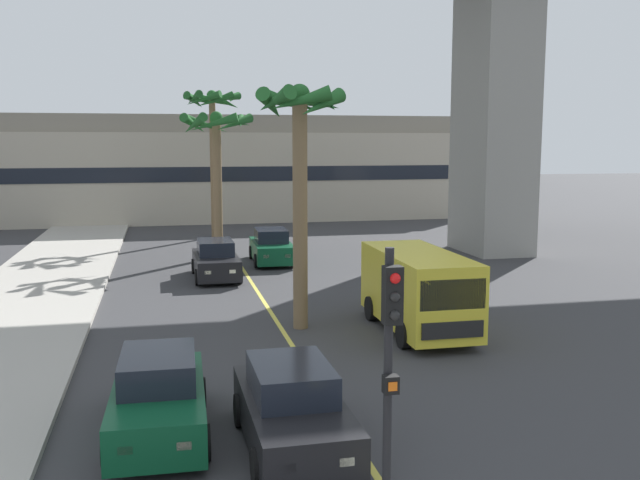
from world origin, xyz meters
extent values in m
cube|color=#DBCC4C|center=(0.00, 24.00, 0.00)|extent=(0.14, 56.00, 0.01)
cube|color=gray|center=(12.88, 31.85, 7.36)|extent=(2.80, 4.40, 14.72)
cube|color=#BCB29E|center=(0.00, 50.83, 3.09)|extent=(37.39, 8.00, 6.18)
cube|color=gray|center=(0.00, 50.83, 6.78)|extent=(36.64, 7.20, 1.20)
cube|color=black|center=(0.00, 46.81, 3.40)|extent=(33.65, 0.04, 1.00)
cube|color=#0C4728|center=(1.49, 30.94, 0.58)|extent=(1.85, 4.16, 0.80)
cube|color=black|center=(1.49, 31.09, 1.26)|extent=(1.47, 2.10, 0.60)
cube|color=#F2EDCC|center=(1.88, 28.91, 0.63)|extent=(0.24, 0.09, 0.14)
cube|color=#F2EDCC|center=(0.95, 28.94, 0.63)|extent=(0.24, 0.09, 0.14)
cylinder|color=black|center=(2.25, 29.64, 0.32)|extent=(0.24, 0.65, 0.64)
cylinder|color=black|center=(0.64, 29.69, 0.32)|extent=(0.24, 0.65, 0.64)
cylinder|color=black|center=(2.34, 32.18, 0.32)|extent=(0.24, 0.65, 0.64)
cylinder|color=black|center=(0.73, 32.23, 0.32)|extent=(0.24, 0.65, 0.64)
cube|color=black|center=(-1.31, 27.70, 0.58)|extent=(1.73, 4.11, 0.80)
cube|color=black|center=(-1.31, 27.85, 1.26)|extent=(1.41, 2.06, 0.60)
cube|color=#F2EDCC|center=(-0.83, 25.69, 0.63)|extent=(0.24, 0.08, 0.14)
cube|color=#F2EDCC|center=(-1.76, 25.69, 0.63)|extent=(0.24, 0.08, 0.14)
cylinder|color=black|center=(-0.49, 26.44, 0.32)|extent=(0.23, 0.64, 0.64)
cylinder|color=black|center=(-2.11, 26.42, 0.32)|extent=(0.23, 0.64, 0.64)
cylinder|color=black|center=(-0.51, 28.98, 0.32)|extent=(0.23, 0.64, 0.64)
cylinder|color=black|center=(-2.13, 28.96, 0.32)|extent=(0.23, 0.64, 0.64)
cube|color=#0C4728|center=(-3.55, 12.19, 0.58)|extent=(1.82, 4.15, 0.80)
cube|color=black|center=(-3.55, 12.34, 1.26)|extent=(1.45, 2.09, 0.60)
cube|color=#F2EDCC|center=(-3.14, 10.17, 0.63)|extent=(0.24, 0.09, 0.14)
cube|color=#F2EDCC|center=(-4.07, 10.20, 0.63)|extent=(0.24, 0.09, 0.14)
cylinder|color=black|center=(-2.78, 10.90, 0.32)|extent=(0.24, 0.65, 0.64)
cylinder|color=black|center=(-4.39, 10.95, 0.32)|extent=(0.24, 0.65, 0.64)
cylinder|color=black|center=(-2.71, 13.44, 0.32)|extent=(0.24, 0.65, 0.64)
cylinder|color=black|center=(-4.32, 13.49, 0.32)|extent=(0.24, 0.65, 0.64)
cube|color=black|center=(-1.17, 11.03, 0.58)|extent=(1.73, 4.11, 0.80)
cube|color=black|center=(-1.17, 11.18, 1.26)|extent=(1.41, 2.06, 0.60)
cube|color=#F2EDCC|center=(-0.69, 9.02, 0.63)|extent=(0.24, 0.08, 0.14)
cube|color=#F2EDCC|center=(-1.62, 9.02, 0.63)|extent=(0.24, 0.08, 0.14)
cylinder|color=black|center=(-0.35, 9.77, 0.32)|extent=(0.23, 0.64, 0.64)
cylinder|color=black|center=(-1.97, 9.75, 0.32)|extent=(0.23, 0.64, 0.64)
cylinder|color=black|center=(-0.38, 12.31, 0.32)|extent=(0.23, 0.64, 0.64)
cylinder|color=black|center=(-1.99, 12.29, 0.32)|extent=(0.23, 0.64, 0.64)
cube|color=yellow|center=(3.87, 18.15, 1.31)|extent=(2.03, 5.21, 2.10)
cube|color=black|center=(3.86, 15.59, 1.66)|extent=(1.80, 0.09, 0.80)
cube|color=black|center=(3.86, 15.53, 0.73)|extent=(1.70, 0.07, 0.44)
cylinder|color=black|center=(4.81, 16.59, 0.38)|extent=(0.26, 0.76, 0.76)
cylinder|color=black|center=(2.91, 16.60, 0.38)|extent=(0.26, 0.76, 0.76)
cylinder|color=black|center=(4.83, 19.71, 0.38)|extent=(0.26, 0.76, 0.76)
cylinder|color=black|center=(2.93, 19.72, 0.38)|extent=(0.26, 0.76, 0.76)
cylinder|color=black|center=(-0.51, 7.58, 2.10)|extent=(0.12, 0.12, 4.20)
cube|color=black|center=(-0.51, 7.44, 3.60)|extent=(0.24, 0.20, 0.76)
sphere|color=red|center=(-0.51, 7.34, 3.84)|extent=(0.14, 0.14, 0.14)
sphere|color=black|center=(-0.51, 7.34, 3.60)|extent=(0.14, 0.14, 0.14)
sphere|color=black|center=(-0.51, 7.34, 3.36)|extent=(0.14, 0.14, 0.14)
cube|color=black|center=(-0.51, 7.46, 2.40)|extent=(0.20, 0.16, 0.24)
cube|color=orange|center=(-0.51, 7.38, 2.40)|extent=(0.12, 0.03, 0.12)
cylinder|color=brown|center=(-0.43, 40.49, 4.02)|extent=(0.37, 0.37, 8.04)
sphere|color=#236028|center=(-0.43, 40.49, 8.19)|extent=(0.60, 0.60, 0.60)
cone|color=#236028|center=(0.64, 40.35, 7.99)|extent=(0.72, 2.24, 0.83)
cone|color=#236028|center=(0.45, 41.13, 7.83)|extent=(1.64, 2.03, 1.10)
cone|color=#236028|center=(-0.16, 41.54, 7.92)|extent=(2.24, 0.98, 0.95)
cone|color=#236028|center=(-1.04, 41.38, 7.97)|extent=(2.06, 1.62, 0.86)
cone|color=#236028|center=(-1.39, 40.99, 7.88)|extent=(1.40, 2.15, 1.02)
cone|color=#236028|center=(-1.47, 40.22, 7.98)|extent=(0.98, 2.25, 0.85)
cone|color=#236028|center=(-0.97, 39.55, 7.91)|extent=(2.13, 1.48, 0.97)
cone|color=#236028|center=(-0.34, 39.41, 7.84)|extent=(2.22, 0.61, 1.08)
cone|color=#236028|center=(0.31, 39.71, 8.00)|extent=(1.91, 1.83, 0.80)
cylinder|color=brown|center=(0.58, 19.30, 3.38)|extent=(0.44, 0.44, 6.76)
sphere|color=#236028|center=(0.58, 19.30, 6.91)|extent=(0.60, 0.60, 0.60)
cone|color=#236028|center=(1.43, 19.29, 6.68)|extent=(0.47, 1.76, 0.88)
cone|color=#236028|center=(1.16, 19.92, 6.72)|extent=(1.59, 1.52, 0.81)
cone|color=#236028|center=(0.50, 20.15, 6.71)|extent=(1.79, 0.61, 0.83)
cone|color=#236028|center=(-0.18, 19.68, 6.59)|extent=(1.17, 1.76, 1.01)
cone|color=#236028|center=(-0.20, 18.98, 6.68)|extent=(1.08, 1.79, 0.87)
cone|color=#236028|center=(0.45, 18.46, 6.68)|extent=(1.80, 0.70, 0.87)
cone|color=#236028|center=(1.07, 18.60, 6.59)|extent=(1.68, 1.36, 1.01)
cylinder|color=brown|center=(-0.76, 33.18, 3.27)|extent=(0.42, 0.42, 6.55)
sphere|color=#236028|center=(-0.76, 33.18, 6.70)|extent=(0.60, 0.60, 0.60)
cone|color=#236028|center=(0.38, 33.04, 6.47)|extent=(0.72, 2.38, 0.87)
cone|color=#236028|center=(0.02, 34.02, 6.52)|extent=(2.02, 1.91, 0.79)
cone|color=#236028|center=(-1.16, 34.25, 6.36)|extent=(2.34, 1.23, 1.06)
cone|color=#236028|center=(-1.77, 33.73, 6.36)|extent=(1.50, 2.26, 1.07)
cone|color=#236028|center=(-1.84, 32.77, 6.33)|extent=(1.24, 2.33, 1.11)
cone|color=#236028|center=(-0.98, 32.05, 6.37)|extent=(2.38, 0.88, 1.04)
cone|color=#236028|center=(-0.02, 32.29, 6.38)|extent=(2.07, 1.84, 1.02)
camera|label=1|loc=(-3.36, -1.04, 5.56)|focal=39.67mm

